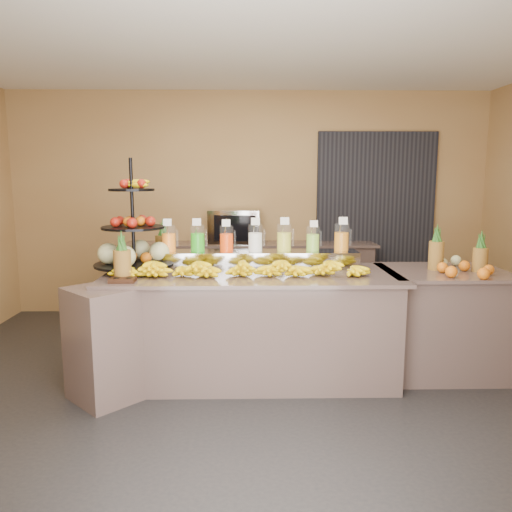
{
  "coord_description": "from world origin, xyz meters",
  "views": [
    {
      "loc": [
        -0.04,
        -3.88,
        1.75
      ],
      "look_at": [
        0.03,
        0.3,
        1.08
      ],
      "focal_mm": 35.0,
      "sensor_mm": 36.0,
      "label": 1
    }
  ],
  "objects_px": {
    "pitcher_tray": "(255,259)",
    "condiment_caddy": "(123,280)",
    "oven_warmer": "(235,226)",
    "fruit_stand": "(139,243)",
    "right_fruit_pile": "(460,264)",
    "banana_heap": "(240,267)"
  },
  "relations": [
    {
      "from": "banana_heap",
      "to": "condiment_caddy",
      "type": "height_order",
      "value": "banana_heap"
    },
    {
      "from": "pitcher_tray",
      "to": "condiment_caddy",
      "type": "height_order",
      "value": "pitcher_tray"
    },
    {
      "from": "fruit_stand",
      "to": "condiment_caddy",
      "type": "xyz_separation_m",
      "value": [
        -0.04,
        -0.49,
        -0.23
      ]
    },
    {
      "from": "pitcher_tray",
      "to": "condiment_caddy",
      "type": "xyz_separation_m",
      "value": [
        -1.05,
        -0.61,
        -0.06
      ]
    },
    {
      "from": "pitcher_tray",
      "to": "oven_warmer",
      "type": "height_order",
      "value": "oven_warmer"
    },
    {
      "from": "banana_heap",
      "to": "right_fruit_pile",
      "type": "relative_size",
      "value": 4.41
    },
    {
      "from": "oven_warmer",
      "to": "fruit_stand",
      "type": "bearing_deg",
      "value": -108.49
    },
    {
      "from": "fruit_stand",
      "to": "oven_warmer",
      "type": "bearing_deg",
      "value": 65.33
    },
    {
      "from": "pitcher_tray",
      "to": "condiment_caddy",
      "type": "distance_m",
      "value": 1.22
    },
    {
      "from": "right_fruit_pile",
      "to": "condiment_caddy",
      "type": "bearing_deg",
      "value": -173.52
    },
    {
      "from": "fruit_stand",
      "to": "right_fruit_pile",
      "type": "bearing_deg",
      "value": -4.21
    },
    {
      "from": "oven_warmer",
      "to": "banana_heap",
      "type": "bearing_deg",
      "value": -82.09
    },
    {
      "from": "oven_warmer",
      "to": "condiment_caddy",
      "type": "bearing_deg",
      "value": -104.6
    },
    {
      "from": "pitcher_tray",
      "to": "fruit_stand",
      "type": "xyz_separation_m",
      "value": [
        -1.02,
        -0.13,
        0.17
      ]
    },
    {
      "from": "fruit_stand",
      "to": "right_fruit_pile",
      "type": "xyz_separation_m",
      "value": [
        2.77,
        -0.17,
        -0.17
      ]
    },
    {
      "from": "banana_heap",
      "to": "oven_warmer",
      "type": "relative_size",
      "value": 3.38
    },
    {
      "from": "condiment_caddy",
      "to": "oven_warmer",
      "type": "xyz_separation_m",
      "value": [
        0.83,
        2.28,
        0.19
      ]
    },
    {
      "from": "pitcher_tray",
      "to": "condiment_caddy",
      "type": "relative_size",
      "value": 9.37
    },
    {
      "from": "condiment_caddy",
      "to": "right_fruit_pile",
      "type": "xyz_separation_m",
      "value": [
        2.8,
        0.32,
        0.07
      ]
    },
    {
      "from": "condiment_caddy",
      "to": "banana_heap",
      "type": "bearing_deg",
      "value": 15.07
    },
    {
      "from": "fruit_stand",
      "to": "oven_warmer",
      "type": "relative_size",
      "value": 1.57
    },
    {
      "from": "right_fruit_pile",
      "to": "oven_warmer",
      "type": "bearing_deg",
      "value": 135.07
    }
  ]
}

